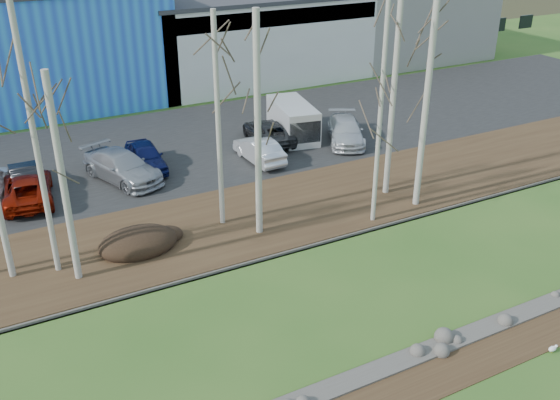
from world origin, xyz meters
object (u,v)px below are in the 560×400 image
car_1 (25,176)px  van_white (294,121)px  seagull (553,349)px  car_3 (122,167)px  car_7 (345,131)px  car_4 (146,157)px  car_6 (268,132)px  car_2 (28,188)px  car_5 (259,150)px

car_1 → van_white: size_ratio=0.79×
seagull → car_3: 22.27m
seagull → car_7: size_ratio=0.08×
seagull → car_4: car_4 is taller
car_6 → van_white: 1.81m
car_2 → car_3: size_ratio=0.93×
car_2 → car_3: 4.81m
car_5 → car_7: car_7 is taller
car_1 → car_4: 6.23m
seagull → car_2: (-13.67, 20.07, 0.67)m
car_6 → car_1: bearing=8.3°
car_5 → van_white: van_white is taller
seagull → car_2: bearing=134.6°
van_white → car_2: bearing=-162.6°
seagull → van_white: size_ratio=0.08×
seagull → car_4: size_ratio=0.09×
seagull → car_6: (0.55, 21.89, 0.65)m
car_7 → car_2: bearing=-154.1°
van_white → car_7: bearing=-31.1°
car_4 → van_white: (9.65, 0.55, 0.34)m
car_4 → van_white: 9.67m
van_white → car_6: bearing=-169.6°
car_3 → car_5: car_3 is taller
car_1 → car_4: bearing=178.3°
car_3 → car_6: size_ratio=1.10×
car_4 → car_6: car_4 is taller
seagull → car_1: bearing=132.3°
car_1 → car_6: 14.11m
car_3 → van_white: 11.29m
car_4 → car_7: size_ratio=0.86×
car_2 → car_5: (12.34, -0.71, -0.01)m
car_5 → car_7: 6.07m
car_3 → car_6: car_3 is taller
car_3 → car_7: size_ratio=1.07×
car_5 → car_6: car_5 is taller
car_2 → car_4: 6.46m
seagull → van_white: van_white is taller
car_2 → car_6: bearing=-164.8°
car_1 → car_7: (18.29, -1.99, 0.04)m
car_3 → van_white: bearing=-12.1°
car_2 → van_white: size_ratio=0.95×
car_3 → car_7: (13.60, -0.72, -0.05)m
car_1 → car_3: 4.85m
seagull → car_4: 22.56m
car_5 → car_6: (1.88, 2.52, -0.01)m
car_2 → van_white: van_white is taller
car_5 → car_6: bearing=-128.1°
seagull → car_5: bearing=104.2°
car_4 → car_5: 6.31m
car_7 → car_5: bearing=-149.9°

